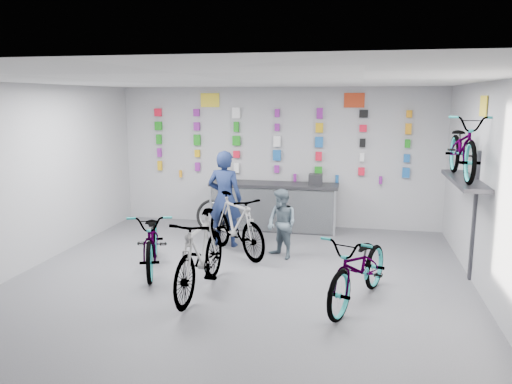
% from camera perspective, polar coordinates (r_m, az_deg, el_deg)
% --- Properties ---
extents(floor, '(8.00, 8.00, 0.00)m').
position_cam_1_polar(floor, '(7.42, -2.69, -11.20)').
color(floor, '#4E4E53').
rests_on(floor, ground).
extents(ceiling, '(8.00, 8.00, 0.00)m').
position_cam_1_polar(ceiling, '(6.89, -2.91, 12.63)').
color(ceiling, white).
rests_on(ceiling, wall_back).
extents(wall_back, '(7.00, 0.00, 7.00)m').
position_cam_1_polar(wall_back, '(10.88, 2.46, 4.00)').
color(wall_back, '#B7B7B9').
rests_on(wall_back, floor).
extents(wall_front, '(7.00, 0.00, 7.00)m').
position_cam_1_polar(wall_front, '(3.42, -20.09, -11.71)').
color(wall_front, '#B7B7B9').
rests_on(wall_front, floor).
extents(wall_left, '(0.00, 8.00, 8.00)m').
position_cam_1_polar(wall_left, '(8.56, -26.12, 1.10)').
color(wall_left, '#B7B7B9').
rests_on(wall_left, floor).
extents(wall_right, '(0.00, 8.00, 8.00)m').
position_cam_1_polar(wall_right, '(7.01, 26.11, -0.80)').
color(wall_right, '#B7B7B9').
rests_on(wall_right, floor).
extents(counter, '(2.70, 0.66, 1.00)m').
position_cam_1_polar(counter, '(10.60, 2.02, -1.73)').
color(counter, black).
rests_on(counter, floor).
extents(merch_wall, '(5.55, 0.08, 1.56)m').
position_cam_1_polar(merch_wall, '(10.78, 2.19, 5.62)').
color(merch_wall, gold).
rests_on(merch_wall, wall_back).
extents(wall_bracket, '(0.39, 1.90, 2.00)m').
position_cam_1_polar(wall_bracket, '(8.13, 22.87, 0.64)').
color(wall_bracket, '#333338').
rests_on(wall_bracket, wall_right).
extents(sign_left, '(0.42, 0.02, 0.30)m').
position_cam_1_polar(sign_left, '(11.12, -5.28, 10.41)').
color(sign_left, yellow).
rests_on(sign_left, wall_back).
extents(sign_right, '(0.42, 0.02, 0.30)m').
position_cam_1_polar(sign_right, '(10.65, 11.17, 10.25)').
color(sign_right, red).
rests_on(sign_right, wall_back).
extents(sign_side, '(0.02, 0.40, 0.30)m').
position_cam_1_polar(sign_side, '(8.06, 24.55, 8.92)').
color(sign_side, yellow).
rests_on(sign_side, wall_right).
extents(bike_left, '(1.29, 2.04, 1.01)m').
position_cam_1_polar(bike_left, '(8.29, -11.74, -5.34)').
color(bike_left, gray).
rests_on(bike_left, floor).
extents(bike_center, '(0.62, 1.97, 1.17)m').
position_cam_1_polar(bike_center, '(7.17, -6.40, -7.05)').
color(bike_center, gray).
rests_on(bike_center, floor).
extents(bike_right, '(1.33, 2.07, 1.02)m').
position_cam_1_polar(bike_right, '(6.94, 11.75, -8.47)').
color(bike_right, gray).
rests_on(bike_right, floor).
extents(bike_service, '(1.68, 1.66, 1.11)m').
position_cam_1_polar(bike_service, '(8.90, -2.35, -3.70)').
color(bike_service, gray).
rests_on(bike_service, floor).
extents(bike_wall, '(0.63, 1.80, 0.95)m').
position_cam_1_polar(bike_wall, '(8.04, 22.63, 4.79)').
color(bike_wall, gray).
rests_on(bike_wall, wall_bracket).
extents(clerk, '(0.70, 0.49, 1.82)m').
position_cam_1_polar(clerk, '(9.38, -3.58, -0.75)').
color(clerk, '#142046').
rests_on(clerk, floor).
extents(customer, '(0.75, 0.73, 1.22)m').
position_cam_1_polar(customer, '(8.70, 2.97, -3.67)').
color(customer, '#50616D').
rests_on(customer, floor).
extents(spare_wheel, '(0.70, 0.31, 0.68)m').
position_cam_1_polar(spare_wheel, '(10.56, -5.04, -2.68)').
color(spare_wheel, black).
rests_on(spare_wheel, floor).
extents(register, '(0.29, 0.31, 0.22)m').
position_cam_1_polar(register, '(10.38, 6.82, 1.44)').
color(register, black).
rests_on(register, counter).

